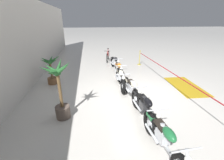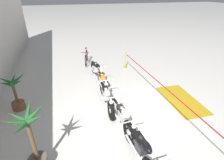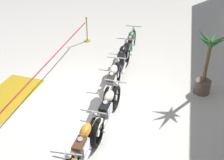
{
  "view_description": "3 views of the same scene",
  "coord_description": "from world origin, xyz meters",
  "px_view_note": "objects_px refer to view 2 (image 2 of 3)",
  "views": [
    {
      "loc": [
        -5.93,
        2.14,
        3.11
      ],
      "look_at": [
        0.3,
        1.16,
        0.55
      ],
      "focal_mm": 24.0,
      "sensor_mm": 36.0,
      "label": 1
    },
    {
      "loc": [
        -4.93,
        2.18,
        4.24
      ],
      "look_at": [
        1.13,
        0.32,
        0.99
      ],
      "focal_mm": 28.0,
      "sensor_mm": 36.0,
      "label": 2
    },
    {
      "loc": [
        6.18,
        2.16,
        4.87
      ],
      "look_at": [
        -0.4,
        0.53,
        0.69
      ],
      "focal_mm": 45.0,
      "sensor_mm": 36.0,
      "label": 3
    }
  ],
  "objects_px": {
    "motorcycle_black_1": "(142,150)",
    "bicycle": "(86,58)",
    "stanchion_far_left": "(189,113)",
    "stanchion_mid_left": "(125,62)",
    "motorcycle_black_5": "(97,70)",
    "motorcycle_cream_3": "(106,98)",
    "motorcycle_cream_2": "(123,118)",
    "motorcycle_orange_4": "(103,82)",
    "potted_palm_left_of_row": "(33,144)",
    "potted_palm_right_of_row": "(15,93)",
    "floor_banner": "(181,100)"
  },
  "relations": [
    {
      "from": "motorcycle_cream_3",
      "to": "bicycle",
      "type": "distance_m",
      "value": 5.05
    },
    {
      "from": "stanchion_mid_left",
      "to": "motorcycle_black_1",
      "type": "bearing_deg",
      "value": 162.7
    },
    {
      "from": "motorcycle_cream_2",
      "to": "bicycle",
      "type": "height_order",
      "value": "bicycle"
    },
    {
      "from": "motorcycle_cream_2",
      "to": "motorcycle_orange_4",
      "type": "height_order",
      "value": "motorcycle_cream_2"
    },
    {
      "from": "motorcycle_cream_2",
      "to": "stanchion_far_left",
      "type": "height_order",
      "value": "stanchion_far_left"
    },
    {
      "from": "stanchion_far_left",
      "to": "stanchion_mid_left",
      "type": "distance_m",
      "value": 5.69
    },
    {
      "from": "motorcycle_black_1",
      "to": "motorcycle_black_5",
      "type": "bearing_deg",
      "value": -0.08
    },
    {
      "from": "motorcycle_orange_4",
      "to": "stanchion_far_left",
      "type": "bearing_deg",
      "value": -149.09
    },
    {
      "from": "stanchion_far_left",
      "to": "stanchion_mid_left",
      "type": "relative_size",
      "value": 8.18
    },
    {
      "from": "motorcycle_black_5",
      "to": "potted_palm_right_of_row",
      "type": "relative_size",
      "value": 1.45
    },
    {
      "from": "stanchion_far_left",
      "to": "stanchion_mid_left",
      "type": "height_order",
      "value": "same"
    },
    {
      "from": "potted_palm_right_of_row",
      "to": "floor_banner",
      "type": "bearing_deg",
      "value": -101.7
    },
    {
      "from": "motorcycle_black_5",
      "to": "potted_palm_left_of_row",
      "type": "relative_size",
      "value": 1.08
    },
    {
      "from": "motorcycle_orange_4",
      "to": "motorcycle_black_5",
      "type": "relative_size",
      "value": 0.96
    },
    {
      "from": "motorcycle_black_1",
      "to": "bicycle",
      "type": "bearing_deg",
      "value": 1.23
    },
    {
      "from": "motorcycle_cream_3",
      "to": "bicycle",
      "type": "height_order",
      "value": "bicycle"
    },
    {
      "from": "potted_palm_left_of_row",
      "to": "motorcycle_orange_4",
      "type": "bearing_deg",
      "value": -36.83
    },
    {
      "from": "motorcycle_black_1",
      "to": "motorcycle_orange_4",
      "type": "bearing_deg",
      "value": 0.4
    },
    {
      "from": "stanchion_far_left",
      "to": "floor_banner",
      "type": "relative_size",
      "value": 3.5
    },
    {
      "from": "motorcycle_black_5",
      "to": "motorcycle_cream_3",
      "type": "bearing_deg",
      "value": 175.33
    },
    {
      "from": "motorcycle_cream_3",
      "to": "floor_banner",
      "type": "relative_size",
      "value": 0.91
    },
    {
      "from": "motorcycle_cream_3",
      "to": "stanchion_mid_left",
      "type": "xyz_separation_m",
      "value": [
        3.63,
        -2.2,
        -0.1
      ]
    },
    {
      "from": "potted_palm_right_of_row",
      "to": "stanchion_mid_left",
      "type": "bearing_deg",
      "value": -64.15
    },
    {
      "from": "motorcycle_orange_4",
      "to": "potted_palm_right_of_row",
      "type": "relative_size",
      "value": 1.4
    },
    {
      "from": "stanchion_mid_left",
      "to": "motorcycle_orange_4",
      "type": "bearing_deg",
      "value": 138.77
    },
    {
      "from": "motorcycle_cream_2",
      "to": "motorcycle_black_5",
      "type": "distance_m",
      "value": 4.08
    },
    {
      "from": "motorcycle_black_1",
      "to": "bicycle",
      "type": "xyz_separation_m",
      "value": [
        7.8,
        0.17,
        -0.08
      ]
    },
    {
      "from": "motorcycle_black_1",
      "to": "bicycle",
      "type": "height_order",
      "value": "bicycle"
    },
    {
      "from": "motorcycle_cream_2",
      "to": "floor_banner",
      "type": "bearing_deg",
      "value": -73.24
    },
    {
      "from": "potted_palm_left_of_row",
      "to": "potted_palm_right_of_row",
      "type": "height_order",
      "value": "potted_palm_left_of_row"
    },
    {
      "from": "motorcycle_cream_2",
      "to": "potted_palm_right_of_row",
      "type": "relative_size",
      "value": 1.46
    },
    {
      "from": "motorcycle_cream_2",
      "to": "bicycle",
      "type": "relative_size",
      "value": 1.28
    },
    {
      "from": "motorcycle_black_5",
      "to": "motorcycle_cream_2",
      "type": "bearing_deg",
      "value": 179.67
    },
    {
      "from": "motorcycle_black_5",
      "to": "motorcycle_black_1",
      "type": "bearing_deg",
      "value": 179.92
    },
    {
      "from": "motorcycle_cream_2",
      "to": "motorcycle_cream_3",
      "type": "relative_size",
      "value": 0.97
    },
    {
      "from": "potted_palm_right_of_row",
      "to": "floor_banner",
      "type": "xyz_separation_m",
      "value": [
        -1.37,
        -6.64,
        -0.72
      ]
    },
    {
      "from": "bicycle",
      "to": "potted_palm_left_of_row",
      "type": "relative_size",
      "value": 0.85
    },
    {
      "from": "motorcycle_orange_4",
      "to": "potted_palm_left_of_row",
      "type": "relative_size",
      "value": 1.04
    },
    {
      "from": "motorcycle_black_1",
      "to": "potted_palm_left_of_row",
      "type": "height_order",
      "value": "potted_palm_left_of_row"
    },
    {
      "from": "motorcycle_black_5",
      "to": "floor_banner",
      "type": "xyz_separation_m",
      "value": [
        -3.16,
        -3.04,
        -0.46
      ]
    },
    {
      "from": "motorcycle_black_5",
      "to": "potted_palm_left_of_row",
      "type": "bearing_deg",
      "value": 151.45
    },
    {
      "from": "motorcycle_black_1",
      "to": "motorcycle_orange_4",
      "type": "height_order",
      "value": "motorcycle_black_1"
    },
    {
      "from": "stanchion_mid_left",
      "to": "floor_banner",
      "type": "height_order",
      "value": "stanchion_mid_left"
    },
    {
      "from": "potted_palm_left_of_row",
      "to": "stanchion_far_left",
      "type": "height_order",
      "value": "potted_palm_left_of_row"
    },
    {
      "from": "bicycle",
      "to": "stanchion_far_left",
      "type": "bearing_deg",
      "value": -163.08
    },
    {
      "from": "motorcycle_orange_4",
      "to": "potted_palm_left_of_row",
      "type": "height_order",
      "value": "potted_palm_left_of_row"
    },
    {
      "from": "motorcycle_black_5",
      "to": "stanchion_mid_left",
      "type": "bearing_deg",
      "value": -65.09
    },
    {
      "from": "stanchion_far_left",
      "to": "motorcycle_black_5",
      "type": "bearing_deg",
      "value": 22.63
    },
    {
      "from": "floor_banner",
      "to": "bicycle",
      "type": "bearing_deg",
      "value": 33.79
    },
    {
      "from": "motorcycle_cream_3",
      "to": "potted_palm_right_of_row",
      "type": "height_order",
      "value": "potted_palm_right_of_row"
    }
  ]
}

